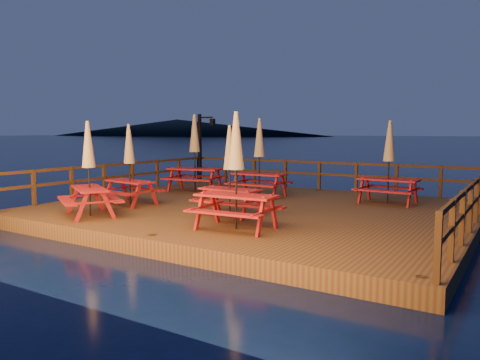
{
  "coord_description": "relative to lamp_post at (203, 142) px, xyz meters",
  "views": [
    {
      "loc": [
        6.94,
        -12.11,
        2.66
      ],
      "look_at": [
        -0.98,
        0.6,
        1.09
      ],
      "focal_mm": 35.0,
      "sensor_mm": 36.0,
      "label": 1
    }
  ],
  "objects": [
    {
      "name": "ground",
      "position": [
        5.39,
        -4.55,
        -2.2
      ],
      "size": [
        500.0,
        500.0,
        0.0
      ],
      "primitive_type": "plane",
      "color": "black",
      "rests_on": "ground"
    },
    {
      "name": "deck",
      "position": [
        5.39,
        -4.55,
        -2.0
      ],
      "size": [
        12.0,
        10.0,
        0.4
      ],
      "primitive_type": "cube",
      "color": "#4E2B19",
      "rests_on": "ground"
    },
    {
      "name": "deck_piles",
      "position": [
        5.39,
        -4.55,
        -2.5
      ],
      "size": [
        11.44,
        9.44,
        1.4
      ],
      "color": "#392212",
      "rests_on": "ground"
    },
    {
      "name": "railing",
      "position": [
        5.39,
        -2.77,
        -1.03
      ],
      "size": [
        11.8,
        9.75,
        1.1
      ],
      "color": "#392212",
      "rests_on": "deck"
    },
    {
      "name": "lamp_post",
      "position": [
        0.0,
        0.0,
        0.0
      ],
      "size": [
        0.85,
        0.18,
        3.0
      ],
      "color": "black",
      "rests_on": "deck"
    },
    {
      "name": "headland_left",
      "position": [
        -154.61,
        185.45,
        2.3
      ],
      "size": [
        180.0,
        84.0,
        9.0
      ],
      "primitive_type": "ellipsoid",
      "color": "black",
      "rests_on": "ground"
    },
    {
      "name": "picnic_table_0",
      "position": [
        4.4,
        -2.69,
        -0.4
      ],
      "size": [
        1.91,
        1.59,
        2.69
      ],
      "rotation": [
        0.0,
        0.0,
        0.02
      ],
      "color": "maroon",
      "rests_on": "deck"
    },
    {
      "name": "picnic_table_1",
      "position": [
        5.52,
        -6.26,
        -0.54
      ],
      "size": [
        1.76,
        1.48,
        2.41
      ],
      "rotation": [
        0.0,
        0.0,
        -0.06
      ],
      "color": "maroon",
      "rests_on": "deck"
    },
    {
      "name": "picnic_table_2",
      "position": [
        2.39,
        -8.29,
        -0.48
      ],
      "size": [
        2.26,
        2.15,
        2.53
      ],
      "rotation": [
        0.0,
        0.0,
        -0.53
      ],
      "color": "maroon",
      "rests_on": "deck"
    },
    {
      "name": "picnic_table_3",
      "position": [
        1.63,
        -2.71,
        -0.3
      ],
      "size": [
        2.27,
        1.98,
        2.88
      ],
      "rotation": [
        0.0,
        0.0,
        0.18
      ],
      "color": "maroon",
      "rests_on": "deck"
    },
    {
      "name": "picnic_table_4",
      "position": [
        8.59,
        -1.9,
        -0.45
      ],
      "size": [
        1.88,
        1.58,
        2.58
      ],
      "rotation": [
        0.0,
        0.0,
        -0.05
      ],
      "color": "maroon",
      "rests_on": "deck"
    },
    {
      "name": "picnic_table_5",
      "position": [
        1.89,
        -6.32,
        -0.51
      ],
      "size": [
        1.93,
        1.68,
        2.47
      ],
      "rotation": [
        0.0,
        0.0,
        -0.16
      ],
      "color": "maroon",
      "rests_on": "deck"
    },
    {
      "name": "picnic_table_6",
      "position": [
        6.63,
        -7.68,
        -0.39
      ],
      "size": [
        1.99,
        1.68,
        2.7
      ],
      "rotation": [
        0.0,
        0.0,
        0.07
      ],
      "color": "maroon",
      "rests_on": "deck"
    }
  ]
}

